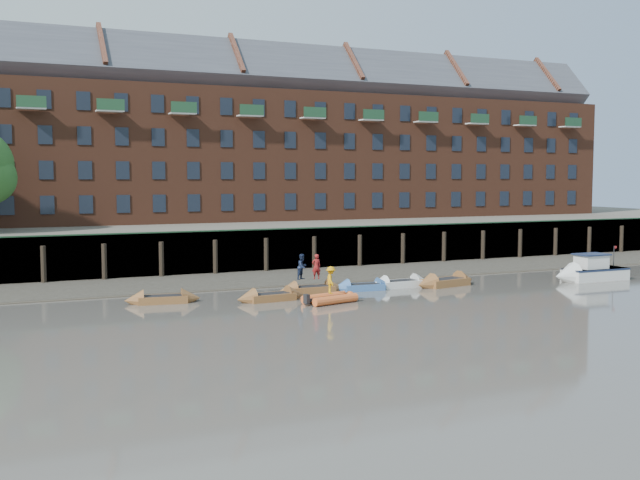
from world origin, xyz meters
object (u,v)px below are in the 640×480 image
rowboat_2 (271,297)px  rowboat_4 (363,287)px  rowboat_5 (400,284)px  person_rib_crew (331,280)px  rowboat_6 (446,282)px  motor_launch (585,272)px  rib_tender (332,298)px  person_rower_b (302,267)px  rowboat_3 (312,290)px  person_rower_a (316,267)px  rowboat_1 (163,299)px

rowboat_2 → rowboat_4: rowboat_2 is taller
rowboat_5 → person_rib_crew: bearing=-152.7°
rowboat_2 → rowboat_5: bearing=4.6°
rowboat_6 → motor_launch: size_ratio=0.89×
rib_tender → person_rower_b: bearing=78.1°
rowboat_2 → person_rib_crew: person_rib_crew is taller
rowboat_4 → person_rower_b: size_ratio=2.59×
rowboat_3 → rowboat_4: rowboat_3 is taller
rowboat_5 → person_rib_crew: size_ratio=2.87×
person_rower_a → person_rib_crew: bearing=81.9°
person_rower_a → person_rower_b: person_rower_b is taller
person_rower_a → person_rib_crew: size_ratio=1.00×
rowboat_2 → rowboat_5: size_ratio=0.97×
rowboat_1 → rowboat_3: (9.31, -0.04, 0.00)m
motor_launch → person_rower_b: size_ratio=3.60×
person_rower_b → rowboat_3: bearing=-60.1°
rowboat_4 → person_rower_b: (-4.01, 0.48, 1.45)m
rowboat_1 → rowboat_4: bearing=7.3°
rowboat_5 → person_rower_a: (-5.99, 0.09, 1.41)m
rowboat_2 → person_rib_crew: 3.75m
rowboat_6 → motor_launch: 10.45m
rowboat_4 → motor_launch: (16.23, -2.29, 0.40)m
rowboat_3 → person_rib_crew: bearing=-94.8°
rowboat_2 → person_rower_a: bearing=20.5°
rowboat_2 → motor_launch: (23.02, -0.82, 0.39)m
rowboat_6 → person_rib_crew: 10.33m
rowboat_4 → rib_tender: (-3.81, -3.51, 0.04)m
rowboat_2 → rowboat_6: size_ratio=0.86×
rowboat_3 → rib_tender: rowboat_3 is taller
rowboat_5 → rowboat_2: bearing=-172.1°
rowboat_5 → rowboat_6: bearing=-15.6°
rowboat_3 → rowboat_6: bearing=-3.3°
person_rib_crew → rib_tender: bearing=-30.7°
rowboat_2 → rowboat_6: bearing=-1.0°
rib_tender → rowboat_2: bearing=131.0°
rowboat_5 → rowboat_6: rowboat_6 is taller
rib_tender → rowboat_3: bearing=70.3°
motor_launch → person_rib_crew: bearing=3.9°
rowboat_2 → rowboat_5: 9.79m
rowboat_3 → person_rower_b: (-0.52, 0.26, 1.44)m
person_rower_b → rowboat_4: bearing=-40.4°
person_rower_b → person_rib_crew: bearing=-121.9°
person_rower_a → person_rib_crew: 3.95m
rowboat_4 → rib_tender: bearing=-133.0°
rowboat_2 → person_rib_crew: (2.90, -2.11, 1.11)m
rowboat_6 → person_rower_a: 9.21m
rowboat_1 → rib_tender: size_ratio=1.30×
rowboat_1 → person_rib_crew: (8.91, -3.84, 1.11)m
rowboat_5 → motor_launch: (13.37, -2.49, 0.38)m
rowboat_5 → motor_launch: motor_launch is taller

